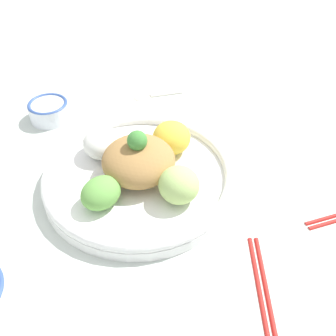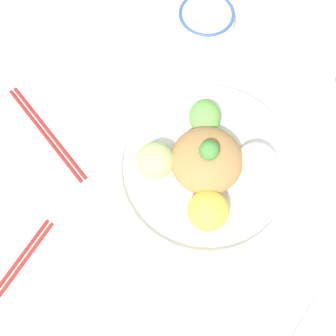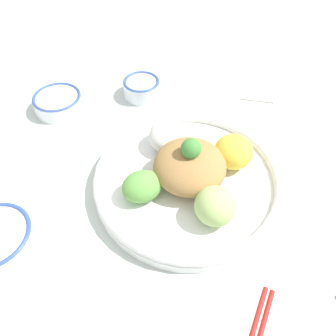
# 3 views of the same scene
# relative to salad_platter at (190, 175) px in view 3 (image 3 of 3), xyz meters

# --- Properties ---
(ground_plane) EXTENTS (2.40, 2.40, 0.00)m
(ground_plane) POSITION_rel_salad_platter_xyz_m (-0.02, 0.03, -0.03)
(ground_plane) COLOR silver
(salad_platter) EXTENTS (0.34, 0.34, 0.11)m
(salad_platter) POSITION_rel_salad_platter_xyz_m (0.00, 0.00, 0.00)
(salad_platter) COLOR white
(salad_platter) RESTS_ON ground_plane
(sauce_bowl_red) EXTENTS (0.11, 0.11, 0.04)m
(sauce_bowl_red) POSITION_rel_salad_platter_xyz_m (-0.18, -0.31, -0.01)
(sauce_bowl_red) COLOR white
(sauce_bowl_red) RESTS_ON ground_plane
(sauce_bowl_dark) EXTENTS (0.08, 0.08, 0.04)m
(sauce_bowl_dark) POSITION_rel_salad_platter_xyz_m (-0.26, -0.13, -0.01)
(sauce_bowl_dark) COLOR white
(sauce_bowl_dark) RESTS_ON ground_plane
(serving_spoon_main) EXTENTS (0.04, 0.12, 0.01)m
(serving_spoon_main) POSITION_rel_salad_platter_xyz_m (-0.27, 0.10, -0.03)
(serving_spoon_main) COLOR beige
(serving_spoon_main) RESTS_ON ground_plane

